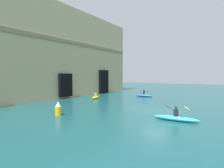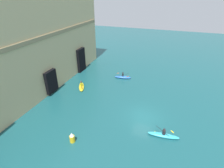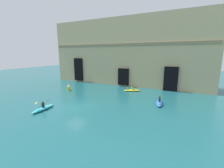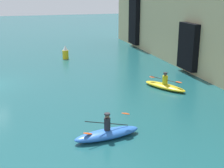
{
  "view_description": "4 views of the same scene",
  "coord_description": "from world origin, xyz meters",
  "views": [
    {
      "loc": [
        -16.88,
        -6.49,
        3.61
      ],
      "look_at": [
        3.52,
        7.89,
        2.34
      ],
      "focal_mm": 28.0,
      "sensor_mm": 36.0,
      "label": 1
    },
    {
      "loc": [
        -18.45,
        -2.35,
        14.48
      ],
      "look_at": [
        5.04,
        6.24,
        1.12
      ],
      "focal_mm": 28.0,
      "sensor_mm": 36.0,
      "label": 2
    },
    {
      "loc": [
        12.8,
        -14.89,
        6.95
      ],
      "look_at": [
        1.77,
        7.4,
        1.91
      ],
      "focal_mm": 24.0,
      "sensor_mm": 36.0,
      "label": 3
    },
    {
      "loc": [
        21.89,
        2.6,
        6.29
      ],
      "look_at": [
        5.7,
        7.3,
        1.15
      ],
      "focal_mm": 50.0,
      "sensor_mm": 36.0,
      "label": 4
    }
  ],
  "objects": [
    {
      "name": "kayak_yellow",
      "position": [
        4.05,
        11.39,
        0.21
      ],
      "size": [
        3.16,
        2.22,
        1.1
      ],
      "rotation": [
        0.0,
        0.0,
        0.49
      ],
      "color": "yellow",
      "rests_on": "ground"
    },
    {
      "name": "kayak_blue",
      "position": [
        9.89,
        5.86,
        0.24
      ],
      "size": [
        1.25,
        3.11,
        1.18
      ],
      "rotation": [
        0.0,
        0.0,
        1.73
      ],
      "color": "blue",
      "rests_on": "ground"
    },
    {
      "name": "marker_buoy",
      "position": [
        -6.97,
        6.42,
        0.58
      ],
      "size": [
        0.56,
        0.56,
        1.26
      ],
      "color": "yellow",
      "rests_on": "ground"
    }
  ]
}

